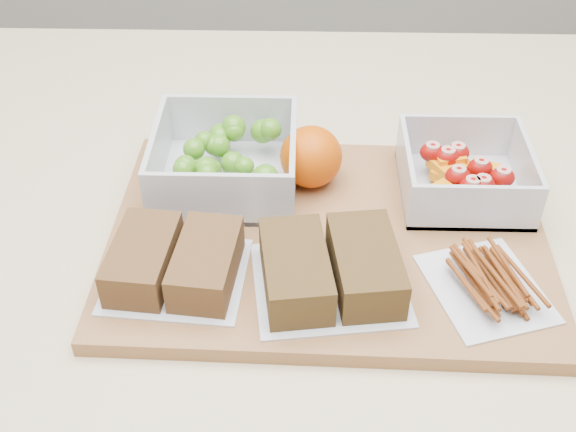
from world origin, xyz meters
name	(u,v)px	position (x,y,z in m)	size (l,w,h in m)	color
cutting_board	(328,238)	(0.03, -0.01, 0.91)	(0.42, 0.30, 0.02)	#99693F
grape_container	(228,160)	(-0.07, 0.07, 0.94)	(0.15, 0.15, 0.06)	silver
fruit_container	(464,176)	(0.17, 0.05, 0.94)	(0.13, 0.13, 0.05)	silver
orange	(311,157)	(0.01, 0.07, 0.95)	(0.06, 0.06, 0.06)	#D45005
sandwich_bag_left	(175,262)	(-0.11, -0.08, 0.93)	(0.13, 0.12, 0.04)	silver
sandwich_bag_center	(331,269)	(0.03, -0.09, 0.94)	(0.15, 0.13, 0.04)	silver
pretzel_bag	(488,279)	(0.17, -0.09, 0.93)	(0.12, 0.13, 0.03)	silver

